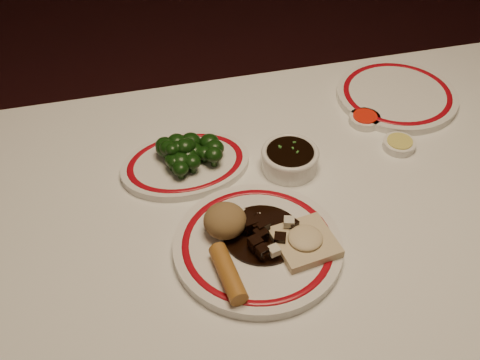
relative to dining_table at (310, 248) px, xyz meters
name	(u,v)px	position (x,y,z in m)	size (l,w,h in m)	color
dining_table	(310,248)	(0.00, 0.00, 0.00)	(1.20, 0.90, 0.75)	white
main_plate	(258,246)	(-0.12, -0.06, 0.10)	(0.33, 0.33, 0.02)	white
rice_mound	(225,221)	(-0.16, -0.02, 0.14)	(0.07, 0.07, 0.05)	olive
spring_roll	(228,273)	(-0.18, -0.12, 0.12)	(0.03, 0.03, 0.11)	#B1712B
fried_wonton	(305,241)	(-0.05, -0.08, 0.12)	(0.11, 0.11, 0.03)	beige
stirfry_heap	(261,232)	(-0.11, -0.04, 0.12)	(0.13, 0.13, 0.03)	black
broccoli_plate	(186,164)	(-0.20, 0.17, 0.10)	(0.26, 0.23, 0.02)	white
broccoli_pile	(185,151)	(-0.20, 0.18, 0.13)	(0.13, 0.10, 0.05)	#23471C
soy_bowl	(290,160)	(-0.01, 0.13, 0.11)	(0.11, 0.11, 0.04)	white
sweet_sour_dish	(365,119)	(0.19, 0.22, 0.10)	(0.06, 0.06, 0.02)	white
mustard_dish	(399,144)	(0.22, 0.13, 0.10)	(0.06, 0.06, 0.02)	white
far_plate	(397,95)	(0.29, 0.28, 0.10)	(0.30, 0.30, 0.02)	white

